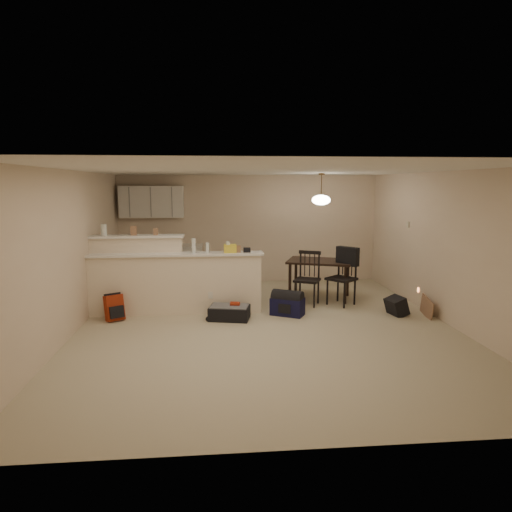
{
  "coord_description": "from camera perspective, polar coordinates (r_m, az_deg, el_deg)",
  "views": [
    {
      "loc": [
        -0.82,
        -7.1,
        2.28
      ],
      "look_at": [
        -0.1,
        0.7,
        1.05
      ],
      "focal_mm": 32.0,
      "sensor_mm": 36.0,
      "label": 1
    }
  ],
  "objects": [
    {
      "name": "bag_lump",
      "position": [
        8.08,
        -3.25,
        0.94
      ],
      "size": [
        0.22,
        0.18,
        0.14
      ],
      "primitive_type": "cube",
      "color": "#996D4F",
      "rests_on": "breakfast_bar"
    },
    {
      "name": "dining_table",
      "position": [
        9.24,
        7.96,
        -1.1
      ],
      "size": [
        1.46,
        1.21,
        0.78
      ],
      "rotation": [
        0.0,
        0.0,
        -0.35
      ],
      "color": "black",
      "rests_on": "ground"
    },
    {
      "name": "jar",
      "position": [
        8.48,
        -18.48,
        3.12
      ],
      "size": [
        0.1,
        0.1,
        0.2
      ],
      "primitive_type": "cylinder",
      "color": "silver",
      "rests_on": "breakfast_bar"
    },
    {
      "name": "bottle_b",
      "position": [
        8.08,
        -6.09,
        1.04
      ],
      "size": [
        0.06,
        0.06,
        0.18
      ],
      "primitive_type": "cylinder",
      "color": "silver",
      "rests_on": "breakfast_bar"
    },
    {
      "name": "cereal_box",
      "position": [
        8.38,
        -15.05,
        3.07
      ],
      "size": [
        0.1,
        0.07,
        0.16
      ],
      "primitive_type": "cube",
      "color": "#996D4F",
      "rests_on": "breakfast_bar"
    },
    {
      "name": "kitchen_counter",
      "position": [
        10.52,
        -11.64,
        -1.28
      ],
      "size": [
        1.8,
        0.6,
        0.9
      ],
      "primitive_type": "cube",
      "color": "white",
      "rests_on": "ground"
    },
    {
      "name": "bottle_a",
      "position": [
        8.08,
        -7.8,
        1.3
      ],
      "size": [
        0.07,
        0.07,
        0.26
      ],
      "primitive_type": "cylinder",
      "color": "silver",
      "rests_on": "breakfast_bar"
    },
    {
      "name": "black_daypack",
      "position": [
        8.46,
        17.16,
        -6.03
      ],
      "size": [
        0.32,
        0.4,
        0.31
      ],
      "primitive_type": "cube",
      "rotation": [
        0.0,
        0.0,
        1.79
      ],
      "color": "black",
      "rests_on": "ground"
    },
    {
      "name": "navy_duffel",
      "position": [
        8.1,
        3.95,
        -6.32
      ],
      "size": [
        0.64,
        0.54,
        0.31
      ],
      "primitive_type": "cube",
      "rotation": [
        0.0,
        0.0,
        -0.49
      ],
      "color": "#101033",
      "rests_on": "ground"
    },
    {
      "name": "thermostat",
      "position": [
        9.48,
        18.44,
        3.75
      ],
      "size": [
        0.02,
        0.12,
        0.12
      ],
      "primitive_type": "cube",
      "color": "beige",
      "rests_on": "room"
    },
    {
      "name": "small_box",
      "position": [
        8.33,
        -12.43,
        2.99
      ],
      "size": [
        0.08,
        0.06,
        0.12
      ],
      "primitive_type": "cube",
      "color": "#996D4F",
      "rests_on": "breakfast_bar"
    },
    {
      "name": "extra_item_x",
      "position": [
        8.09,
        -2.3,
        0.89
      ],
      "size": [
        0.1,
        0.1,
        0.12
      ],
      "primitive_type": "cube",
      "color": "#996D4F",
      "rests_on": "breakfast_bar"
    },
    {
      "name": "pouch",
      "position": [
        8.1,
        -1.14,
        0.76
      ],
      "size": [
        0.12,
        0.1,
        0.08
      ],
      "primitive_type": "cube",
      "color": "#996D4F",
      "rests_on": "breakfast_bar"
    },
    {
      "name": "upper_cabinets",
      "position": [
        10.52,
        -12.9,
        6.63
      ],
      "size": [
        1.4,
        0.34,
        0.7
      ],
      "primitive_type": "cube",
      "color": "white",
      "rests_on": "room"
    },
    {
      "name": "room",
      "position": [
        7.22,
        1.3,
        0.72
      ],
      "size": [
        7.0,
        7.02,
        2.5
      ],
      "color": "#BEB192",
      "rests_on": "ground"
    },
    {
      "name": "cardboard_sheet",
      "position": [
        8.49,
        20.58,
        -6.03
      ],
      "size": [
        0.03,
        0.46,
        0.35
      ],
      "primitive_type": "cube",
      "rotation": [
        0.0,
        0.0,
        1.55
      ],
      "color": "#996D4F",
      "rests_on": "ground"
    },
    {
      "name": "breakfast_bar",
      "position": [
        8.31,
        -11.66,
        -2.87
      ],
      "size": [
        3.08,
        0.58,
        1.39
      ],
      "color": "beige",
      "rests_on": "ground"
    },
    {
      "name": "dining_chair_near",
      "position": [
        8.73,
        6.42,
        -2.82
      ],
      "size": [
        0.59,
        0.58,
        1.02
      ],
      "primitive_type": null,
      "rotation": [
        0.0,
        0.0,
        -0.44
      ],
      "color": "black",
      "rests_on": "ground"
    },
    {
      "name": "dining_chair_far",
      "position": [
        8.83,
        10.63,
        -2.61
      ],
      "size": [
        0.65,
        0.65,
        1.08
      ],
      "primitive_type": null,
      "rotation": [
        0.0,
        0.0,
        -0.86
      ],
      "color": "black",
      "rests_on": "ground"
    },
    {
      "name": "suitcase",
      "position": [
        7.86,
        -3.34,
        -7.1
      ],
      "size": [
        0.74,
        0.57,
        0.23
      ],
      "primitive_type": "cube",
      "rotation": [
        0.0,
        0.0,
        -0.22
      ],
      "color": "black",
      "rests_on": "ground"
    },
    {
      "name": "pendant_lamp",
      "position": [
        9.11,
        8.14,
        7.01
      ],
      "size": [
        0.36,
        0.36,
        0.62
      ],
      "color": "brown",
      "rests_on": "room"
    },
    {
      "name": "extra_item_y",
      "position": [
        8.08,
        -3.53,
        1.14
      ],
      "size": [
        0.06,
        0.06,
        0.2
      ],
      "primitive_type": "cylinder",
      "color": "silver",
      "rests_on": "breakfast_bar"
    },
    {
      "name": "red_backpack",
      "position": [
        8.12,
        -17.3,
        -6.2
      ],
      "size": [
        0.34,
        0.3,
        0.44
      ],
      "primitive_type": "cube",
      "rotation": [
        0.0,
        0.0,
        0.54
      ],
      "color": "#9A2811",
      "rests_on": "ground"
    }
  ]
}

